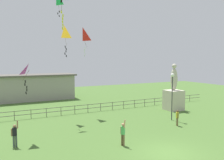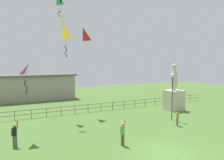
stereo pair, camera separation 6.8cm
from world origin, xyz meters
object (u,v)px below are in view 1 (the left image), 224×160
(statue_monument, at_px, (174,96))
(kite_0, at_px, (65,34))
(lamppost, at_px, (172,87))
(person_3, at_px, (15,134))
(kite_4, at_px, (83,35))
(kite_2, at_px, (29,71))
(person_1, at_px, (177,117))
(person_2, at_px, (123,132))

(statue_monument, relative_size, kite_0, 1.96)
(statue_monument, height_order, lamppost, statue_monument)
(statue_monument, distance_m, person_3, 19.21)
(kite_4, bearing_deg, kite_2, -138.65)
(person_1, bearing_deg, person_2, -163.05)
(person_1, relative_size, kite_4, 0.48)
(lamppost, relative_size, kite_0, 1.66)
(statue_monument, relative_size, person_2, 2.93)
(statue_monument, distance_m, kite_2, 18.08)
(statue_monument, xyz_separation_m, kite_0, (-13.50, 0.34, 6.91))
(kite_0, relative_size, kite_4, 0.94)
(kite_0, bearing_deg, kite_2, -136.31)
(statue_monument, bearing_deg, person_3, -166.21)
(statue_monument, height_order, person_1, statue_monument)
(statue_monument, distance_m, kite_0, 15.17)
(lamppost, bearing_deg, kite_0, 157.69)
(person_1, bearing_deg, person_3, 175.63)
(person_3, distance_m, kite_2, 4.69)
(person_3, bearing_deg, kite_0, 43.74)
(kite_4, bearing_deg, statue_monument, -12.07)
(kite_0, height_order, kite_2, kite_0)
(lamppost, distance_m, person_2, 9.43)
(kite_2, xyz_separation_m, kite_4, (6.48, 5.70, 3.52))
(person_2, xyz_separation_m, kite_4, (0.76, 10.16, 7.87))
(lamppost, xyz_separation_m, kite_4, (-7.36, 6.07, 5.37))
(person_3, distance_m, kite_0, 10.46)
(person_1, height_order, kite_2, kite_2)
(person_1, height_order, kite_4, kite_4)
(kite_0, bearing_deg, person_1, -33.83)
(person_1, relative_size, kite_0, 0.52)
(lamppost, relative_size, person_2, 2.48)
(person_2, bearing_deg, statue_monument, 33.83)
(lamppost, bearing_deg, person_1, -117.69)
(person_2, xyz_separation_m, person_3, (-6.97, 3.25, -0.01))
(statue_monument, distance_m, person_1, 7.31)
(lamppost, distance_m, kite_0, 11.93)
(person_1, relative_size, person_2, 0.77)
(kite_2, bearing_deg, statue_monument, 10.96)
(person_1, height_order, kite_0, kite_0)
(lamppost, xyz_separation_m, person_1, (-1.00, -1.91, -2.61))
(person_1, bearing_deg, statue_monument, 51.14)
(person_1, relative_size, person_3, 0.78)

